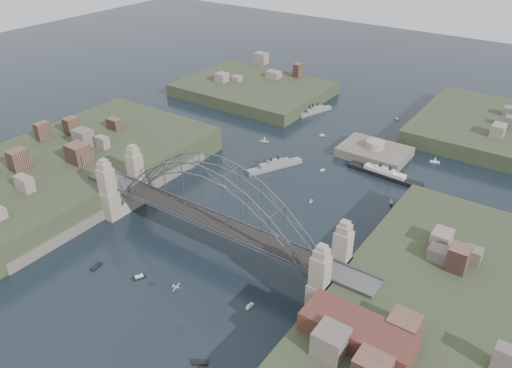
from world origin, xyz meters
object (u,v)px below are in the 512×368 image
object	(u,v)px
fort_island	(374,157)
naval_cruiser_near	(274,166)
wharf_shed	(358,332)
naval_cruiser_far	(315,111)
bridge	(212,207)
ocean_liner	(385,174)

from	to	relation	value
fort_island	naval_cruiser_near	size ratio (longest dim) A/B	1.19
wharf_shed	naval_cruiser_far	distance (m)	125.60
bridge	naval_cruiser_near	bearing A→B (deg)	103.72
bridge	wharf_shed	world-z (taller)	bridge
naval_cruiser_far	fort_island	bearing A→B (deg)	-32.43
naval_cruiser_near	ocean_liner	size ratio (longest dim) A/B	0.76
fort_island	ocean_liner	world-z (taller)	ocean_liner
naval_cruiser_near	naval_cruiser_far	world-z (taller)	naval_cruiser_near
fort_island	naval_cruiser_far	world-z (taller)	fort_island
bridge	naval_cruiser_near	world-z (taller)	bridge
bridge	ocean_liner	xyz separation A→B (m)	(20.40, 58.47, -11.41)
fort_island	naval_cruiser_near	bearing A→B (deg)	-130.79
naval_cruiser_near	naval_cruiser_far	xyz separation A→B (m)	(-12.01, 48.31, -0.05)
wharf_shed	naval_cruiser_near	world-z (taller)	wharf_shed
fort_island	wharf_shed	world-z (taller)	wharf_shed
naval_cruiser_near	bridge	bearing A→B (deg)	-76.28
wharf_shed	naval_cruiser_near	size ratio (longest dim) A/B	1.08
bridge	ocean_liner	bearing A→B (deg)	70.77
fort_island	naval_cruiser_far	bearing A→B (deg)	147.57
fort_island	wharf_shed	size ratio (longest dim) A/B	1.10
bridge	fort_island	world-z (taller)	bridge
fort_island	wharf_shed	xyz separation A→B (m)	(32.00, -84.00, 10.34)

